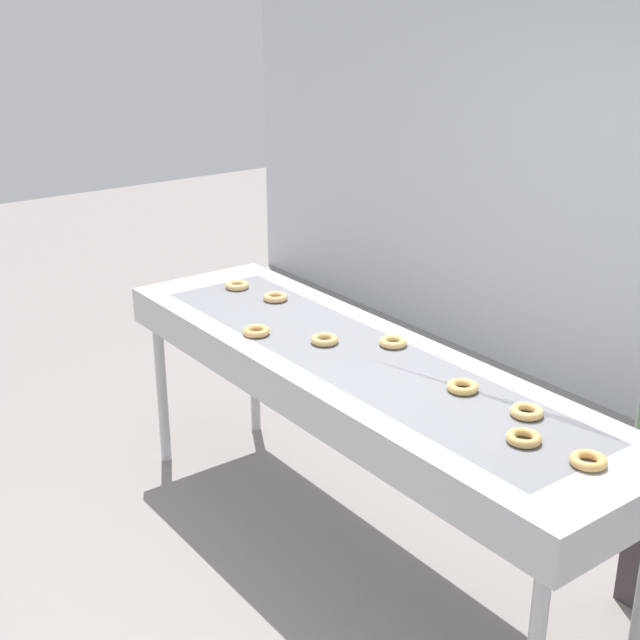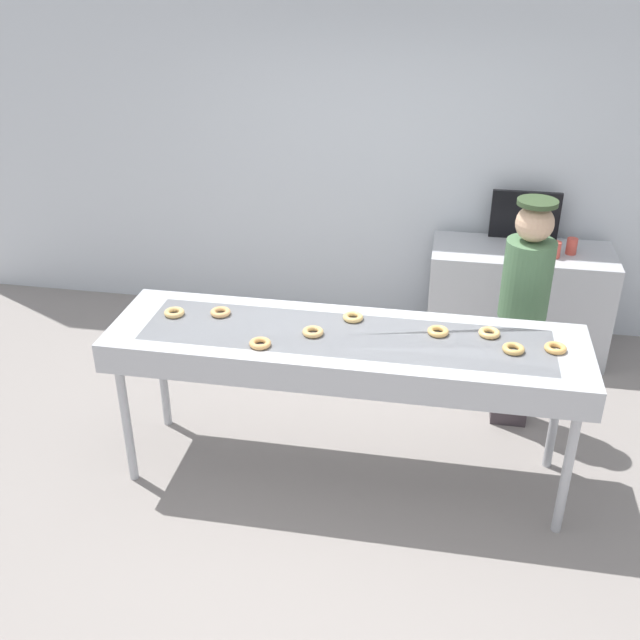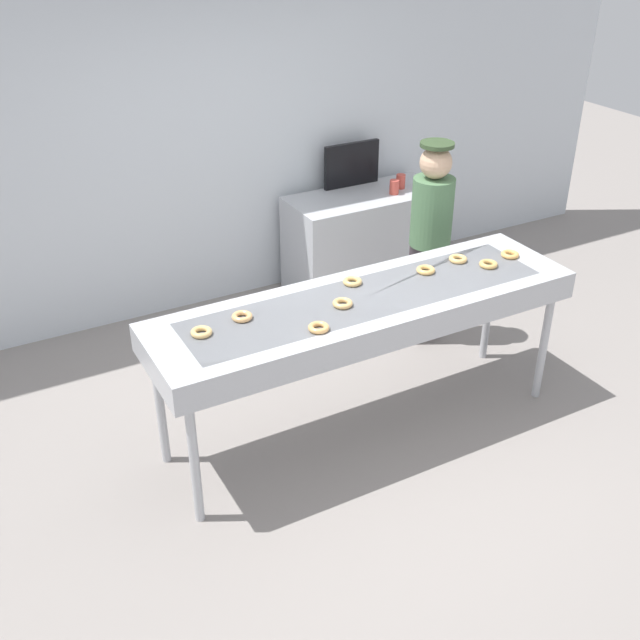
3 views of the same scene
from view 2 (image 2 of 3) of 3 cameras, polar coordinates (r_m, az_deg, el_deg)
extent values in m
plane|color=gray|center=(4.80, 1.78, -11.56)|extent=(16.00, 16.00, 0.00)
cube|color=silver|center=(6.11, 5.33, 14.76)|extent=(8.00, 0.12, 3.35)
cube|color=#B7BABF|center=(4.29, 1.95, -2.20)|extent=(2.76, 0.75, 0.18)
cube|color=slate|center=(4.26, 1.96, -1.63)|extent=(2.34, 0.53, 0.08)
cylinder|color=#B7BABF|center=(4.65, -14.66, -7.81)|extent=(0.06, 0.06, 0.81)
cylinder|color=#B7BABF|center=(4.35, 18.45, -11.18)|extent=(0.06, 0.06, 0.81)
cylinder|color=#B7BABF|center=(5.09, -12.04, -4.06)|extent=(0.06, 0.06, 0.81)
cylinder|color=#B7BABF|center=(4.83, 17.70, -6.82)|extent=(0.06, 0.06, 0.81)
torus|color=#EEBB6D|center=(4.34, 12.91, -0.97)|extent=(0.17, 0.17, 0.03)
torus|color=#EBAC62|center=(4.13, -4.63, -1.81)|extent=(0.14, 0.14, 0.03)
torus|color=#E5AC6A|center=(4.50, -7.68, 0.60)|extent=(0.17, 0.17, 0.03)
torus|color=#E3B76B|center=(4.40, 2.57, 0.22)|extent=(0.17, 0.17, 0.03)
torus|color=#EDB764|center=(4.30, 9.09, -0.87)|extent=(0.15, 0.15, 0.03)
torus|color=tan|center=(4.21, 14.68, -2.16)|extent=(0.17, 0.17, 0.03)
torus|color=#DEAF69|center=(4.24, -0.55, -0.92)|extent=(0.16, 0.16, 0.03)
torus|color=#E3B86D|center=(4.54, -11.17, 0.57)|extent=(0.17, 0.17, 0.03)
torus|color=#EEAF5C|center=(4.28, 17.69, -2.07)|extent=(0.16, 0.16, 0.03)
cube|color=#3E343A|center=(5.20, 14.72, -3.67)|extent=(0.24, 0.18, 0.82)
cylinder|color=#4C724C|center=(4.89, 15.64, 3.03)|extent=(0.31, 0.31, 0.52)
sphere|color=tan|center=(4.76, 16.22, 7.18)|extent=(0.24, 0.24, 0.24)
cylinder|color=#314427|center=(4.71, 16.43, 8.69)|extent=(0.25, 0.25, 0.03)
cube|color=#B7BABF|center=(6.10, 14.93, 1.46)|extent=(1.39, 0.62, 0.87)
cylinder|color=#CC4C3F|center=(5.94, 18.82, 5.41)|extent=(0.08, 0.08, 0.12)
cylinder|color=#CC4C3F|center=(5.84, 17.68, 5.19)|extent=(0.08, 0.08, 0.12)
cube|color=black|center=(6.10, 15.52, 7.79)|extent=(0.53, 0.04, 0.39)
camera|label=1|loc=(2.67, 61.89, -0.22)|focal=49.04mm
camera|label=3|loc=(2.77, -78.93, 9.35)|focal=42.83mm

